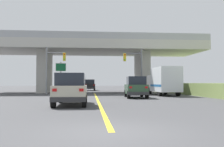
{
  "coord_description": "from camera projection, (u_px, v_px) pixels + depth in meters",
  "views": [
    {
      "loc": [
        -0.63,
        -7.18,
        1.43
      ],
      "look_at": [
        1.09,
        12.27,
        2.16
      ],
      "focal_mm": 40.0,
      "sensor_mm": 36.0,
      "label": 1
    }
  ],
  "objects": [
    {
      "name": "ground",
      "position": [
        94.0,
        92.0,
        37.1
      ],
      "size": [
        160.0,
        160.0,
        0.0
      ],
      "primitive_type": "plane",
      "color": "#424244"
    },
    {
      "name": "overpass_bridge",
      "position": [
        94.0,
        52.0,
        37.32
      ],
      "size": [
        31.54,
        9.65,
        8.14
      ],
      "color": "#B7B5AD",
      "rests_on": "ground"
    },
    {
      "name": "suv_crossing",
      "position": [
        136.0,
        87.0,
        23.88
      ],
      "size": [
        2.14,
        4.48,
        2.02
      ],
      "rotation": [
        0.0,
        0.0,
        -0.06
      ],
      "color": "#2D4C33",
      "rests_on": "ground"
    },
    {
      "name": "suv_lead",
      "position": [
        71.0,
        89.0,
        16.01
      ],
      "size": [
        2.01,
        4.8,
        2.02
      ],
      "color": "#B7B29E",
      "rests_on": "ground"
    },
    {
      "name": "highway_sign",
      "position": [
        61.0,
        71.0,
        34.53
      ],
      "size": [
        1.43,
        0.17,
        4.3
      ],
      "color": "#56595E",
      "rests_on": "ground"
    },
    {
      "name": "traffic_signal_farside",
      "position": [
        53.0,
        65.0,
        29.4
      ],
      "size": [
        2.31,
        0.36,
        5.68
      ],
      "color": "slate",
      "rests_on": "ground"
    },
    {
      "name": "lane_divider_stripe",
      "position": [
        98.0,
        100.0,
        20.63
      ],
      "size": [
        0.2,
        27.08,
        0.01
      ],
      "primitive_type": "cube",
      "color": "yellow",
      "rests_on": "ground"
    },
    {
      "name": "semi_truck_distant",
      "position": [
        81.0,
        82.0,
        60.58
      ],
      "size": [
        2.33,
        6.84,
        3.11
      ],
      "color": "navy",
      "rests_on": "ground"
    },
    {
      "name": "traffic_signal_nearside",
      "position": [
        136.0,
        65.0,
        30.77
      ],
      "size": [
        2.36,
        0.36,
        5.61
      ],
      "color": "#56595E",
      "rests_on": "ground"
    },
    {
      "name": "sedan_oncoming",
      "position": [
        90.0,
        85.0,
        45.96
      ],
      "size": [
        1.95,
        4.38,
        2.02
      ],
      "color": "black",
      "rests_on": "ground"
    },
    {
      "name": "box_truck",
      "position": [
        164.0,
        81.0,
        28.47
      ],
      "size": [
        2.33,
        6.66,
        3.15
      ],
      "color": "silver",
      "rests_on": "ground"
    }
  ]
}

